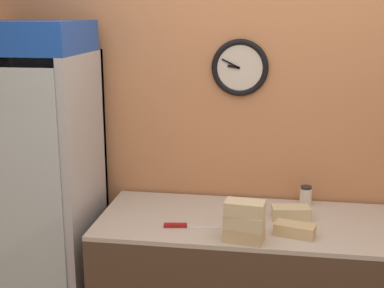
% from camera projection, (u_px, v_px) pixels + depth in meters
% --- Properties ---
extents(wall_back, '(5.20, 0.09, 2.70)m').
position_uv_depth(wall_back, '(258.00, 131.00, 3.34)').
color(wall_back, tan).
rests_on(wall_back, ground_plane).
extents(beverage_cooler, '(0.63, 0.65, 2.03)m').
position_uv_depth(beverage_cooler, '(43.00, 177.00, 3.28)').
color(beverage_cooler, '#B2B7BC').
rests_on(beverage_cooler, ground_plane).
extents(sandwich_stack_bottom, '(0.22, 0.15, 0.07)m').
position_uv_depth(sandwich_stack_bottom, '(244.00, 234.00, 2.75)').
color(sandwich_stack_bottom, tan).
rests_on(sandwich_stack_bottom, prep_counter).
extents(sandwich_stack_middle, '(0.22, 0.14, 0.07)m').
position_uv_depth(sandwich_stack_middle, '(244.00, 221.00, 2.74)').
color(sandwich_stack_middle, beige).
rests_on(sandwich_stack_middle, sandwich_stack_bottom).
extents(sandwich_stack_top, '(0.21, 0.13, 0.07)m').
position_uv_depth(sandwich_stack_top, '(245.00, 208.00, 2.72)').
color(sandwich_stack_top, beige).
rests_on(sandwich_stack_top, sandwich_stack_middle).
extents(sandwich_flat_left, '(0.23, 0.15, 0.06)m').
position_uv_depth(sandwich_flat_left, '(295.00, 230.00, 2.82)').
color(sandwich_flat_left, tan).
rests_on(sandwich_flat_left, prep_counter).
extents(sandwich_flat_right, '(0.23, 0.14, 0.07)m').
position_uv_depth(sandwich_flat_right, '(291.00, 213.00, 3.05)').
color(sandwich_flat_right, beige).
rests_on(sandwich_flat_right, prep_counter).
extents(chefs_knife, '(0.31, 0.08, 0.02)m').
position_uv_depth(chefs_knife, '(184.00, 226.00, 2.93)').
color(chefs_knife, silver).
rests_on(chefs_knife, prep_counter).
extents(condiment_jar, '(0.07, 0.07, 0.12)m').
position_uv_depth(condiment_jar, '(306.00, 196.00, 3.26)').
color(condiment_jar, silver).
rests_on(condiment_jar, prep_counter).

